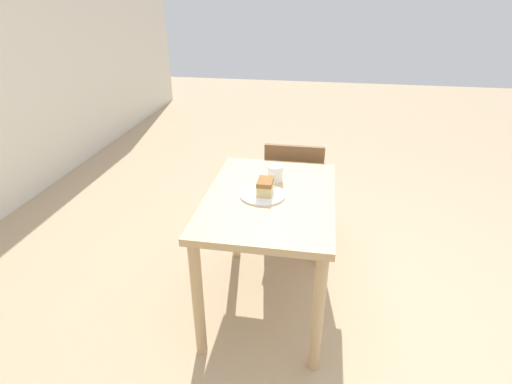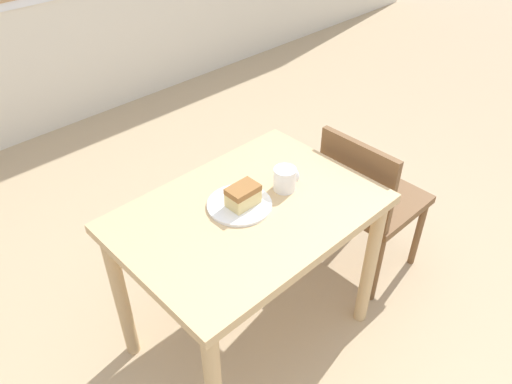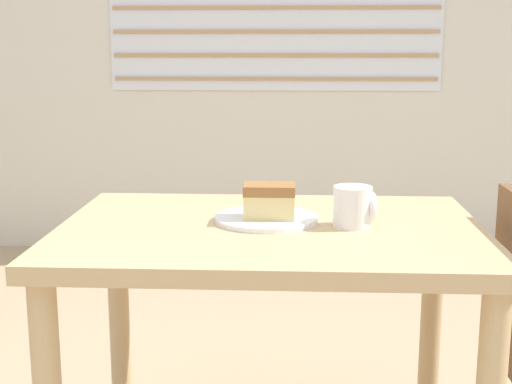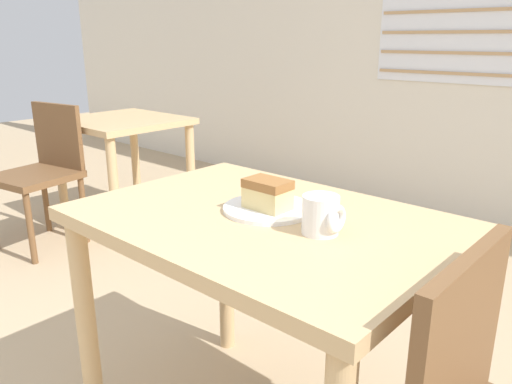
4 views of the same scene
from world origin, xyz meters
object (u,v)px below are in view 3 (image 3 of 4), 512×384
plate (266,219)px  coffee_mug (354,207)px  dining_table_near (270,274)px  cake_slice (269,201)px

plate → coffee_mug: (0.21, -0.04, 0.04)m
plate → coffee_mug: bearing=-12.0°
dining_table_near → plate: (-0.01, 0.04, 0.13)m
cake_slice → plate: bearing=121.1°
dining_table_near → cake_slice: (-0.00, 0.03, 0.18)m
dining_table_near → cake_slice: 0.18m
coffee_mug → plate: bearing=168.0°
dining_table_near → coffee_mug: 0.26m
plate → cake_slice: 0.05m
cake_slice → coffee_mug: (0.20, -0.03, -0.00)m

